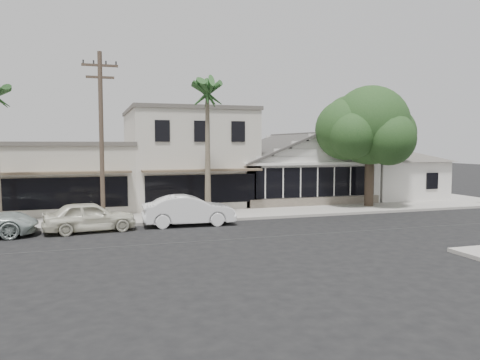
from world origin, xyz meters
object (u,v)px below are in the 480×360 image
object	(u,v)px
utility_pole	(101,135)
car_0	(90,217)
shade_tree	(367,128)
car_1	(189,210)

from	to	relation	value
utility_pole	car_0	xyz separation A→B (m)	(-0.66, -1.26, -4.04)
utility_pole	shade_tree	xyz separation A→B (m)	(17.21, 2.31, 0.60)
car_0	shade_tree	world-z (taller)	shade_tree
car_0	shade_tree	xyz separation A→B (m)	(17.87, 3.58, 4.64)
utility_pole	car_0	distance (m)	4.28
utility_pole	shade_tree	bearing A→B (deg)	7.66
utility_pole	shade_tree	distance (m)	17.37
shade_tree	car_1	bearing A→B (deg)	-165.83
car_0	car_1	size ratio (longest dim) A/B	0.91
car_1	shade_tree	xyz separation A→B (m)	(12.87, 3.25, 4.59)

